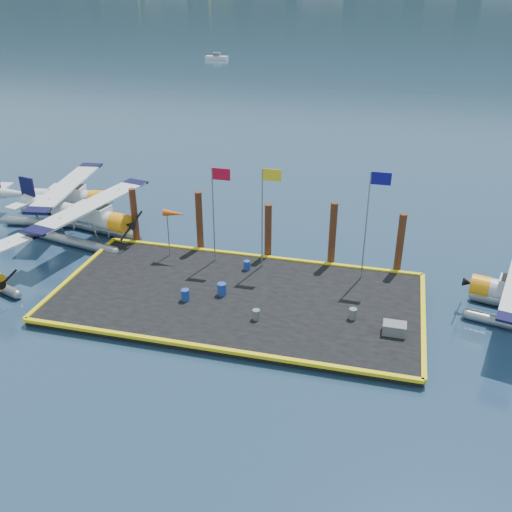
{
  "coord_description": "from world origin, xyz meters",
  "views": [
    {
      "loc": [
        7.71,
        -26.09,
        16.63
      ],
      "look_at": [
        0.59,
        2.0,
        1.97
      ],
      "focal_mm": 40.0,
      "sensor_mm": 36.0,
      "label": 1
    }
  ],
  "objects_px": {
    "drum_0": "(222,289)",
    "flagpole_yellow": "(266,203)",
    "windsock": "(174,215)",
    "seaplane_b": "(89,219)",
    "seaplane_c": "(63,200)",
    "drum_5": "(247,265)",
    "drum_2": "(353,314)",
    "piling_4": "(400,245)",
    "piling_0": "(135,218)",
    "flagpole_blue": "(371,210)",
    "crate": "(394,328)",
    "drum_3": "(185,295)",
    "drum_1": "(256,315)",
    "piling_2": "(268,233)",
    "flagpole_red": "(216,201)",
    "piling_3": "(332,236)",
    "piling_1": "(200,223)"
  },
  "relations": [
    {
      "from": "piling_0",
      "to": "piling_3",
      "type": "distance_m",
      "value": 13.0
    },
    {
      "from": "drum_0",
      "to": "crate",
      "type": "distance_m",
      "value": 9.54
    },
    {
      "from": "piling_0",
      "to": "drum_2",
      "type": "bearing_deg",
      "value": -22.26
    },
    {
      "from": "seaplane_b",
      "to": "drum_5",
      "type": "distance_m",
      "value": 11.8
    },
    {
      "from": "flagpole_red",
      "to": "piling_1",
      "type": "distance_m",
      "value": 3.28
    },
    {
      "from": "drum_3",
      "to": "piling_4",
      "type": "bearing_deg",
      "value": 30.35
    },
    {
      "from": "drum_2",
      "to": "flagpole_yellow",
      "type": "xyz_separation_m",
      "value": [
        -5.73,
        4.51,
        3.82
      ]
    },
    {
      "from": "piling_2",
      "to": "piling_3",
      "type": "bearing_deg",
      "value": 0.0
    },
    {
      "from": "seaplane_c",
      "to": "piling_3",
      "type": "xyz_separation_m",
      "value": [
        19.87,
        -2.59,
        0.54
      ]
    },
    {
      "from": "piling_0",
      "to": "piling_4",
      "type": "distance_m",
      "value": 17.0
    },
    {
      "from": "drum_5",
      "to": "windsock",
      "type": "height_order",
      "value": "windsock"
    },
    {
      "from": "piling_4",
      "to": "drum_1",
      "type": "bearing_deg",
      "value": -132.96
    },
    {
      "from": "seaplane_c",
      "to": "windsock",
      "type": "distance_m",
      "value": 11.28
    },
    {
      "from": "drum_3",
      "to": "piling_3",
      "type": "relative_size",
      "value": 0.15
    },
    {
      "from": "drum_1",
      "to": "drum_3",
      "type": "bearing_deg",
      "value": 168.03
    },
    {
      "from": "drum_0",
      "to": "flagpole_yellow",
      "type": "bearing_deg",
      "value": 68.05
    },
    {
      "from": "seaplane_c",
      "to": "drum_2",
      "type": "xyz_separation_m",
      "value": [
        21.81,
        -8.71,
        -0.92
      ]
    },
    {
      "from": "flagpole_blue",
      "to": "windsock",
      "type": "bearing_deg",
      "value": 180.0
    },
    {
      "from": "drum_2",
      "to": "flagpole_yellow",
      "type": "bearing_deg",
      "value": 141.79
    },
    {
      "from": "flagpole_yellow",
      "to": "flagpole_blue",
      "type": "distance_m",
      "value": 6.0
    },
    {
      "from": "crate",
      "to": "flagpole_red",
      "type": "distance_m",
      "value": 12.67
    },
    {
      "from": "seaplane_b",
      "to": "seaplane_c",
      "type": "distance_m",
      "value": 4.44
    },
    {
      "from": "seaplane_b",
      "to": "piling_3",
      "type": "bearing_deg",
      "value": 102.28
    },
    {
      "from": "seaplane_b",
      "to": "flagpole_red",
      "type": "distance_m",
      "value": 10.05
    },
    {
      "from": "drum_5",
      "to": "flagpole_yellow",
      "type": "distance_m",
      "value": 4.01
    },
    {
      "from": "seaplane_b",
      "to": "flagpole_blue",
      "type": "distance_m",
      "value": 18.85
    },
    {
      "from": "piling_2",
      "to": "seaplane_b",
      "type": "bearing_deg",
      "value": -179.55
    },
    {
      "from": "drum_3",
      "to": "flagpole_blue",
      "type": "height_order",
      "value": "flagpole_blue"
    },
    {
      "from": "drum_0",
      "to": "windsock",
      "type": "height_order",
      "value": "windsock"
    },
    {
      "from": "drum_2",
      "to": "drum_0",
      "type": "bearing_deg",
      "value": 174.87
    },
    {
      "from": "flagpole_red",
      "to": "piling_1",
      "type": "height_order",
      "value": "flagpole_red"
    },
    {
      "from": "windsock",
      "to": "drum_5",
      "type": "bearing_deg",
      "value": -7.62
    },
    {
      "from": "drum_3",
      "to": "flagpole_red",
      "type": "xyz_separation_m",
      "value": [
        0.32,
        4.91,
        3.68
      ]
    },
    {
      "from": "drum_1",
      "to": "piling_2",
      "type": "xyz_separation_m",
      "value": [
        -1.11,
        7.4,
        1.22
      ]
    },
    {
      "from": "windsock",
      "to": "piling_2",
      "type": "height_order",
      "value": "piling_2"
    },
    {
      "from": "flagpole_yellow",
      "to": "windsock",
      "type": "xyz_separation_m",
      "value": [
        -5.73,
        0.0,
        -1.28
      ]
    },
    {
      "from": "crate",
      "to": "piling_2",
      "type": "relative_size",
      "value": 0.3
    },
    {
      "from": "drum_2",
      "to": "flagpole_blue",
      "type": "height_order",
      "value": "flagpole_blue"
    },
    {
      "from": "seaplane_b",
      "to": "drum_5",
      "type": "bearing_deg",
      "value": 91.47
    },
    {
      "from": "drum_3",
      "to": "seaplane_c",
      "type": "bearing_deg",
      "value": 144.51
    },
    {
      "from": "flagpole_red",
      "to": "flagpole_yellow",
      "type": "bearing_deg",
      "value": 0.0
    },
    {
      "from": "drum_2",
      "to": "piling_4",
      "type": "xyz_separation_m",
      "value": [
        2.06,
        6.11,
        1.31
      ]
    },
    {
      "from": "seaplane_c",
      "to": "drum_1",
      "type": "height_order",
      "value": "seaplane_c"
    },
    {
      "from": "drum_2",
      "to": "flagpole_red",
      "type": "distance_m",
      "value": 10.5
    },
    {
      "from": "seaplane_b",
      "to": "piling_4",
      "type": "xyz_separation_m",
      "value": [
        20.34,
        0.1,
        0.38
      ]
    },
    {
      "from": "drum_1",
      "to": "crate",
      "type": "xyz_separation_m",
      "value": [
        6.96,
        0.43,
        0.01
      ]
    },
    {
      "from": "flagpole_blue",
      "to": "piling_2",
      "type": "relative_size",
      "value": 1.71
    },
    {
      "from": "crate",
      "to": "drum_5",
      "type": "bearing_deg",
      "value": 151.85
    },
    {
      "from": "drum_1",
      "to": "drum_2",
      "type": "bearing_deg",
      "value": 14.92
    },
    {
      "from": "seaplane_c",
      "to": "crate",
      "type": "bearing_deg",
      "value": 60.28
    }
  ]
}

